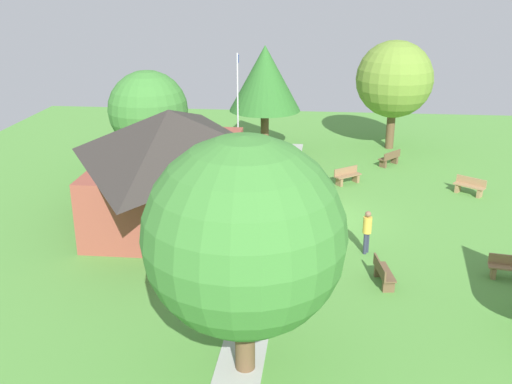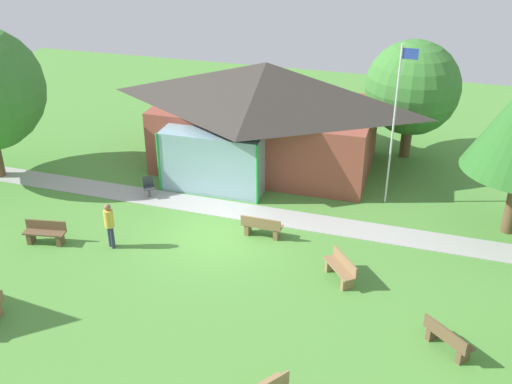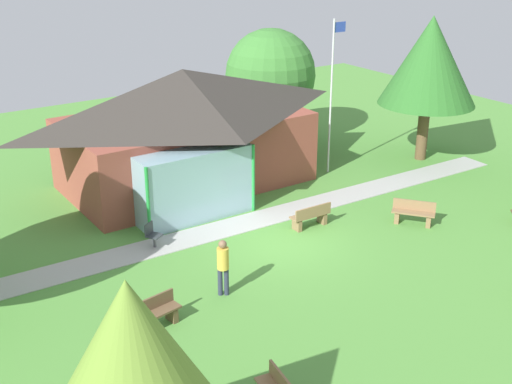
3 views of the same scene
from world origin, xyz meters
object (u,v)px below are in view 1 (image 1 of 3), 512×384
pavilion (174,161)px  bench_front_left (510,268)px  visitor_strolling_lawn (367,229)px  tree_east_hedge (265,79)px  tree_far_east (394,79)px  bench_mid_left (383,273)px  bench_rear_near_path (311,197)px  flagpole (238,110)px  tree_west_hedge (244,237)px  tree_behind_pavilion_right (148,110)px  bench_lawn_far_right (390,159)px  patio_chair_west (265,243)px  bench_front_right (470,187)px  bench_mid_right (347,176)px

pavilion → bench_front_left: bearing=-110.4°
pavilion → visitor_strolling_lawn: (-3.31, -8.23, -1.44)m
tree_east_hedge → tree_far_east: bearing=-78.7°
bench_mid_left → tree_east_hedge: (16.05, 5.50, 4.03)m
bench_mid_left → bench_rear_near_path: same height
flagpole → tree_west_hedge: 16.79m
bench_mid_left → tree_behind_pavilion_right: bearing=-145.1°
tree_far_east → bench_front_left: bearing=-172.0°
bench_lawn_far_right → tree_behind_pavilion_right: size_ratio=0.26×
tree_far_east → tree_west_hedge: (-22.73, 6.37, -0.32)m
bench_lawn_far_right → tree_far_east: tree_far_east is taller
patio_chair_west → bench_lawn_far_right: bearing=122.9°
tree_far_east → tree_behind_pavilion_right: (-5.71, 13.58, -0.94)m
tree_east_hedge → tree_far_east: 7.81m
bench_front_right → bench_rear_near_path: 8.01m
tree_far_east → bench_mid_right: bearing=157.5°
flagpole → tree_east_hedge: flagpole is taller
pavilion → tree_east_hedge: tree_east_hedge is taller
bench_lawn_far_right → bench_mid_left: 14.03m
visitor_strolling_lawn → bench_mid_left: bearing=40.7°
bench_lawn_far_right → bench_mid_left: size_ratio=0.91×
bench_lawn_far_right → tree_east_hedge: 8.58m
patio_chair_west → bench_front_right: bearing=98.3°
tree_far_east → tree_behind_pavilion_right: bearing=112.8°
flagpole → tree_far_east: bearing=-54.9°
patio_chair_west → tree_far_east: (15.51, -6.43, 3.85)m
pavilion → flagpole: size_ratio=1.61×
bench_mid_left → bench_rear_near_path: bearing=-169.6°
bench_mid_right → bench_rear_near_path: 3.68m
tree_behind_pavilion_right → tree_west_hedge: size_ratio=0.83×
flagpole → bench_front_right: size_ratio=4.39×
bench_mid_right → tree_west_hedge: (-15.70, 3.46, 3.54)m
bench_rear_near_path → tree_east_hedge: 10.02m
flagpole → bench_front_left: (-10.65, -11.03, -3.12)m
bench_mid_right → visitor_strolling_lawn: 8.17m
bench_mid_right → visitor_strolling_lawn: bearing=54.8°
visitor_strolling_lawn → tree_west_hedge: 8.96m
bench_front_right → bench_front_left: size_ratio=0.95×
bench_rear_near_path → tree_behind_pavilion_right: (4.52, 8.84, 2.92)m
bench_front_right → visitor_strolling_lawn: 9.03m
tree_east_hedge → visitor_strolling_lawn: bearing=-159.5°
bench_front_right → visitor_strolling_lawn: bearing=88.3°
bench_mid_left → tree_west_hedge: tree_west_hedge is taller
pavilion → bench_lawn_far_right: size_ratio=7.34×
tree_far_east → tree_east_hedge: bearing=101.3°
bench_front_left → patio_chair_west: size_ratio=1.80×
tree_behind_pavilion_right → bench_front_left: bearing=-124.7°
bench_front_left → tree_east_hedge: tree_east_hedge is taller
flagpole → bench_mid_right: size_ratio=4.43×
bench_lawn_far_right → patio_chair_west: patio_chair_west is taller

